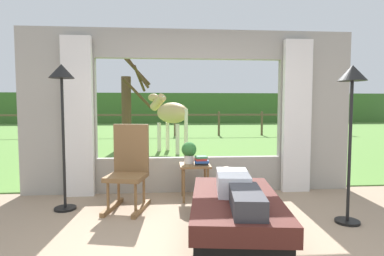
{
  "coord_description": "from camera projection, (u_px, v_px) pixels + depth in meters",
  "views": [
    {
      "loc": [
        -0.36,
        -2.69,
        1.37
      ],
      "look_at": [
        0.0,
        1.8,
        1.05
      ],
      "focal_mm": 29.32,
      "sensor_mm": 36.0,
      "label": 1
    }
  ],
  "objects": [
    {
      "name": "distant_hill_ridge",
      "position": [
        171.0,
        108.0,
        25.59
      ],
      "size": [
        36.0,
        2.0,
        2.4
      ],
      "primitive_type": "cube",
      "color": "#3F692D",
      "rests_on": "ground_plane"
    },
    {
      "name": "curtain_panel_left",
      "position": [
        78.0,
        117.0,
        4.69
      ],
      "size": [
        0.44,
        0.1,
        2.4
      ],
      "primitive_type": "cube",
      "color": "silver",
      "rests_on": "ground_plane"
    },
    {
      "name": "recliner_sofa",
      "position": [
        236.0,
        215.0,
        3.31
      ],
      "size": [
        1.11,
        1.8,
        0.42
      ],
      "rotation": [
        0.0,
        0.0,
        -0.13
      ],
      "color": "black",
      "rests_on": "ground_plane"
    },
    {
      "name": "floor_lamp_left",
      "position": [
        62.0,
        93.0,
        4.04
      ],
      "size": [
        0.32,
        0.32,
        1.9
      ],
      "color": "black",
      "rests_on": "ground_plane"
    },
    {
      "name": "rocking_chair",
      "position": [
        129.0,
        167.0,
        4.19
      ],
      "size": [
        0.6,
        0.76,
        1.12
      ],
      "rotation": [
        0.0,
        0.0,
        -0.22
      ],
      "color": "brown",
      "rests_on": "ground_plane"
    },
    {
      "name": "pasture_fence_line",
      "position": [
        175.0,
        120.0,
        14.09
      ],
      "size": [
        16.1,
        0.1,
        1.1
      ],
      "color": "brown",
      "rests_on": "outdoor_pasture_lawn"
    },
    {
      "name": "pasture_tree",
      "position": [
        128.0,
        106.0,
        10.45
      ],
      "size": [
        1.01,
        1.35,
        3.14
      ],
      "color": "#4C3823",
      "rests_on": "outdoor_pasture_lawn"
    },
    {
      "name": "reclining_person",
      "position": [
        237.0,
        188.0,
        3.24
      ],
      "size": [
        0.41,
        1.44,
        0.22
      ],
      "rotation": [
        0.0,
        0.0,
        -0.13
      ],
      "color": "silver",
      "rests_on": "recliner_sofa"
    },
    {
      "name": "curtain_panel_right",
      "position": [
        297.0,
        117.0,
        4.96
      ],
      "size": [
        0.44,
        0.1,
        2.4
      ],
      "primitive_type": "cube",
      "color": "silver",
      "rests_on": "ground_plane"
    },
    {
      "name": "back_wall_with_window",
      "position": [
        190.0,
        113.0,
        4.96
      ],
      "size": [
        5.2,
        0.12,
        2.55
      ],
      "color": "#9E998E",
      "rests_on": "ground_plane"
    },
    {
      "name": "floor_lamp_right",
      "position": [
        352.0,
        96.0,
        3.57
      ],
      "size": [
        0.32,
        0.32,
        1.83
      ],
      "color": "black",
      "rests_on": "ground_plane"
    },
    {
      "name": "potted_plant",
      "position": [
        189.0,
        151.0,
        4.61
      ],
      "size": [
        0.22,
        0.22,
        0.32
      ],
      "color": "silver",
      "rests_on": "side_table"
    },
    {
      "name": "side_table",
      "position": [
        195.0,
        171.0,
        4.57
      ],
      "size": [
        0.44,
        0.44,
        0.52
      ],
      "color": "brown",
      "rests_on": "ground_plane"
    },
    {
      "name": "outdoor_pasture_lawn",
      "position": [
        174.0,
        133.0,
        15.88
      ],
      "size": [
        36.0,
        21.68,
        0.02
      ],
      "primitive_type": "cube",
      "color": "#568438",
      "rests_on": "ground_plane"
    },
    {
      "name": "book_stack",
      "position": [
        201.0,
        161.0,
        4.51
      ],
      "size": [
        0.21,
        0.17,
        0.13
      ],
      "color": "black",
      "rests_on": "side_table"
    },
    {
      "name": "horse",
      "position": [
        170.0,
        113.0,
        9.14
      ],
      "size": [
        1.41,
        1.63,
        1.73
      ],
      "rotation": [
        0.0,
        0.0,
        0.67
      ],
      "color": "tan",
      "rests_on": "outdoor_pasture_lawn"
    }
  ]
}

